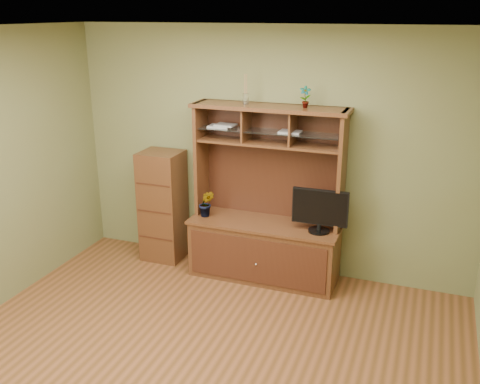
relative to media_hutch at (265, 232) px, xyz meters
The scene contains 8 objects.
room 1.92m from the media_hutch, 91.92° to the right, with size 4.54×4.04×2.74m.
media_hutch is the anchor object (origin of this frame).
monitor 0.72m from the media_hutch, ahead, with size 0.58×0.22×0.46m.
orchid_plant 0.72m from the media_hutch, behind, with size 0.17×0.13×0.30m, color #3B6121.
top_plant 1.53m from the media_hutch, 11.71° to the left, with size 0.11×0.08×0.22m, color #357027.
reed_diffuser 1.52m from the media_hutch, 163.67° to the left, with size 0.06×0.06×0.31m.
magazines 1.16m from the media_hutch, 164.72° to the left, with size 1.01×0.19×0.04m.
side_cabinet 1.28m from the media_hutch, behind, with size 0.47×0.42×1.30m.
Camera 1 is at (1.67, -3.43, 2.83)m, focal length 40.00 mm.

